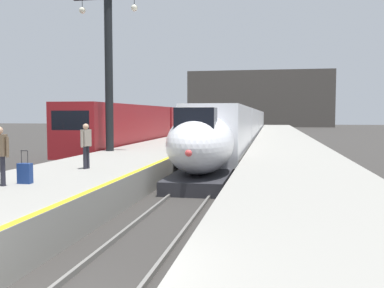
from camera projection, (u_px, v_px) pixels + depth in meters
platform_left at (172, 150)px, 30.58m from camera, size 4.80×110.00×1.05m
platform_right at (287, 152)px, 29.10m from camera, size 4.80×110.00×1.05m
platform_left_safety_stripe at (203, 143)px, 30.13m from camera, size 0.20×107.80×0.01m
rail_main_left at (222, 154)px, 32.71m from camera, size 0.08×110.00×0.12m
rail_main_right at (241, 154)px, 32.43m from camera, size 0.08×110.00×0.12m
rail_secondary_left at (122, 152)px, 34.19m from camera, size 0.08×110.00×0.12m
rail_secondary_right at (140, 152)px, 33.91m from camera, size 0.08×110.00×0.12m
highspeed_train_main at (246, 124)px, 51.13m from camera, size 2.92×74.39×3.60m
regional_train_adjacent at (156, 124)px, 41.53m from camera, size 2.85×36.60×3.80m
station_column_mid at (109, 55)px, 23.35m from camera, size 4.00×0.68×8.73m
passenger_near_edge at (0, 151)px, 11.99m from camera, size 0.57×0.23×1.69m
passenger_mid_platform at (184, 131)px, 26.32m from camera, size 0.46×0.41×1.69m
passenger_far_waiting at (86, 142)px, 15.83m from camera, size 0.30×0.56×1.69m
rolling_suitcase at (25, 173)px, 12.46m from camera, size 0.40×0.22×0.98m
terminus_back_wall at (259, 99)px, 105.16m from camera, size 36.00×2.00×14.00m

